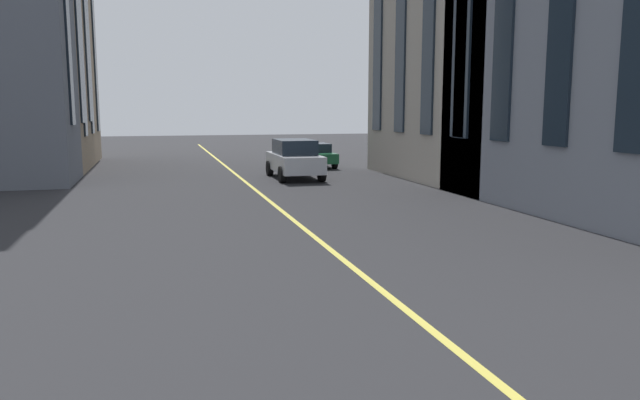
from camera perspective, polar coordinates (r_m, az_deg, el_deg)
lane_centre_line at (r=19.67m, az=-3.19°, el=-1.31°), size 80.00×0.16×0.01m
car_green_near at (r=35.63m, az=-0.60°, el=4.24°), size 4.40×1.95×1.37m
car_silver_parked_a at (r=29.59m, az=-2.38°, el=3.87°), size 4.70×2.14×1.88m
building_left_far at (r=39.42m, az=-27.48°, el=12.62°), size 11.74×9.14×13.65m
building_right_far at (r=31.61m, az=18.58°, el=16.41°), size 12.36×11.30×15.87m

